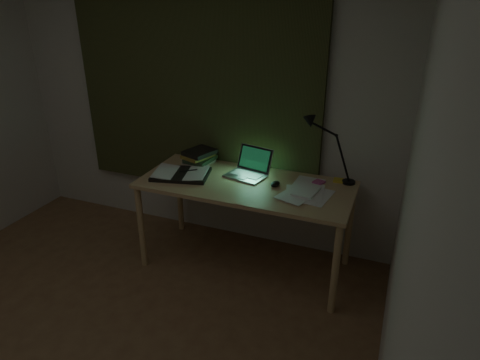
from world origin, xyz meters
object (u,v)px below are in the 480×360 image
object	(u,v)px
open_textbook	(181,174)
desk_lamp	(352,150)
desk	(245,225)
laptop	(245,164)
book_stack	(199,157)
loose_papers	(300,190)

from	to	relation	value
open_textbook	desk_lamp	size ratio (longest dim) A/B	0.81
desk	laptop	xyz separation A→B (m)	(-0.04, 0.11, 0.48)
book_stack	desk	bearing A→B (deg)	-23.17
desk	loose_papers	size ratio (longest dim) A/B	4.45
book_stack	desk_lamp	size ratio (longest dim) A/B	0.45
laptop	loose_papers	distance (m)	0.48
open_textbook	book_stack	size ratio (longest dim) A/B	1.80
laptop	book_stack	distance (m)	0.48
desk	desk_lamp	size ratio (longest dim) A/B	3.05
loose_papers	desk_lamp	bearing A→B (deg)	40.93
desk_lamp	desk	bearing A→B (deg)	-162.60
laptop	desk_lamp	size ratio (longest dim) A/B	0.64
book_stack	open_textbook	bearing A→B (deg)	-94.87
open_textbook	desk_lamp	xyz separation A→B (m)	(1.26, 0.35, 0.25)
open_textbook	desk_lamp	bearing A→B (deg)	1.85
laptop	desk_lamp	distance (m)	0.81
loose_papers	desk_lamp	xyz separation A→B (m)	(0.31, 0.27, 0.26)
laptop	desk_lamp	bearing A→B (deg)	25.24
desk	open_textbook	distance (m)	0.66
laptop	book_stack	bearing A→B (deg)	179.22
open_textbook	book_stack	bearing A→B (deg)	71.69
desk	desk_lamp	distance (m)	1.02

